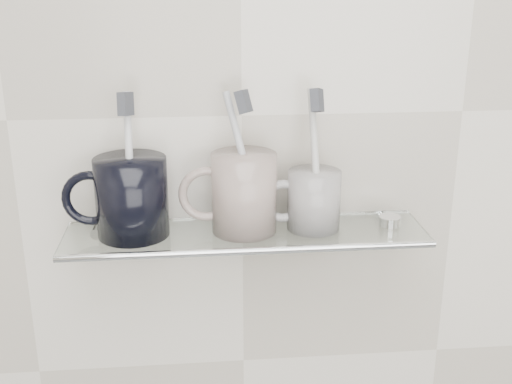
{
  "coord_description": "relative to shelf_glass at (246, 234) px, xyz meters",
  "views": [
    {
      "loc": [
        -0.06,
        0.22,
        1.45
      ],
      "look_at": [
        0.01,
        1.04,
        1.16
      ],
      "focal_mm": 45.0,
      "sensor_mm": 36.0,
      "label": 1
    }
  ],
  "objects": [
    {
      "name": "bristles_right",
      "position": [
        0.1,
        0.0,
        0.19
      ],
      "size": [
        0.02,
        0.03,
        0.04
      ],
      "primitive_type": "cube",
      "rotation": [
        -0.24,
        -0.17,
        -0.48
      ],
      "color": "#35383E",
      "rests_on": "toothbrush_right"
    },
    {
      "name": "bracket_left",
      "position": [
        -0.21,
        0.05,
        -0.01
      ],
      "size": [
        0.02,
        0.03,
        0.02
      ],
      "primitive_type": "cylinder",
      "rotation": [
        1.57,
        0.0,
        0.0
      ],
      "color": "silver",
      "rests_on": "wall_back"
    },
    {
      "name": "mug_left",
      "position": [
        -0.15,
        0.0,
        0.06
      ],
      "size": [
        0.13,
        0.13,
        0.11
      ],
      "primitive_type": "cylinder",
      "rotation": [
        0.0,
        0.0,
        -0.4
      ],
      "color": "black",
      "rests_on": "shelf_glass"
    },
    {
      "name": "shelf_rail",
      "position": [
        0.0,
        -0.06,
        0.0
      ],
      "size": [
        0.5,
        0.01,
        0.01
      ],
      "primitive_type": "cylinder",
      "rotation": [
        0.0,
        1.57,
        0.0
      ],
      "color": "silver",
      "rests_on": "shelf_glass"
    },
    {
      "name": "toothbrush_left",
      "position": [
        -0.15,
        0.0,
        0.1
      ],
      "size": [
        0.01,
        0.04,
        0.19
      ],
      "primitive_type": "cylinder",
      "rotation": [
        -0.14,
        -0.06,
        -0.44
      ],
      "color": "white",
      "rests_on": "mug_left"
    },
    {
      "name": "mug_center_handle",
      "position": [
        -0.05,
        0.0,
        0.06
      ],
      "size": [
        0.08,
        0.01,
        0.08
      ],
      "primitive_type": "torus",
      "rotation": [
        1.57,
        0.0,
        0.0
      ],
      "color": "silver",
      "rests_on": "mug_center"
    },
    {
      "name": "bristles_left",
      "position": [
        -0.15,
        0.0,
        0.19
      ],
      "size": [
        0.02,
        0.03,
        0.03
      ],
      "primitive_type": "cube",
      "rotation": [
        -0.14,
        -0.06,
        -0.44
      ],
      "color": "#35383E",
      "rests_on": "toothbrush_left"
    },
    {
      "name": "shelf_glass",
      "position": [
        0.0,
        0.0,
        0.0
      ],
      "size": [
        0.5,
        0.12,
        0.01
      ],
      "primitive_type": "cube",
      "color": "silver",
      "rests_on": "wall_back"
    },
    {
      "name": "mug_center",
      "position": [
        -0.0,
        0.0,
        0.06
      ],
      "size": [
        0.09,
        0.09,
        0.11
      ],
      "primitive_type": "cylinder",
      "rotation": [
        0.0,
        0.0,
        0.01
      ],
      "color": "silver",
      "rests_on": "shelf_glass"
    },
    {
      "name": "toothbrush_center",
      "position": [
        -0.0,
        0.0,
        0.1
      ],
      "size": [
        0.06,
        0.05,
        0.18
      ],
      "primitive_type": "cylinder",
      "rotation": [
        -0.11,
        -0.31,
        -0.41
      ],
      "color": "#AAADB2",
      "rests_on": "mug_center"
    },
    {
      "name": "chrome_cap",
      "position": [
        0.21,
        0.0,
        0.01
      ],
      "size": [
        0.03,
        0.03,
        0.01
      ],
      "primitive_type": "cylinder",
      "color": "silver",
      "rests_on": "shelf_glass"
    },
    {
      "name": "bristles_center",
      "position": [
        -0.0,
        0.0,
        0.19
      ],
      "size": [
        0.03,
        0.03,
        0.03
      ],
      "primitive_type": "cube",
      "rotation": [
        -0.11,
        -0.31,
        -0.41
      ],
      "color": "#35383E",
      "rests_on": "toothbrush_center"
    },
    {
      "name": "wall_back",
      "position": [
        0.0,
        0.06,
        0.15
      ],
      "size": [
        2.5,
        0.0,
        2.5
      ],
      "primitive_type": "plane",
      "rotation": [
        1.57,
        0.0,
        0.0
      ],
      "color": "beige",
      "rests_on": "ground"
    },
    {
      "name": "mug_left_handle",
      "position": [
        -0.21,
        0.0,
        0.06
      ],
      "size": [
        0.08,
        0.01,
        0.08
      ],
      "primitive_type": "torus",
      "rotation": [
        1.57,
        0.0,
        0.0
      ],
      "color": "black",
      "rests_on": "mug_left"
    },
    {
      "name": "mug_right_handle",
      "position": [
        0.05,
        0.0,
        0.05
      ],
      "size": [
        0.06,
        0.01,
        0.06
      ],
      "primitive_type": "torus",
      "rotation": [
        1.57,
        0.0,
        0.0
      ],
      "color": "silver",
      "rests_on": "mug_right"
    },
    {
      "name": "bracket_right",
      "position": [
        0.21,
        0.05,
        -0.01
      ],
      "size": [
        0.02,
        0.03,
        0.02
      ],
      "primitive_type": "cylinder",
      "rotation": [
        1.57,
        0.0,
        0.0
      ],
      "color": "silver",
      "rests_on": "wall_back"
    },
    {
      "name": "toothbrush_right",
      "position": [
        0.1,
        0.0,
        0.1
      ],
      "size": [
        0.02,
        0.07,
        0.19
      ],
      "primitive_type": "cylinder",
      "rotation": [
        -0.24,
        -0.17,
        -0.48
      ],
      "color": "#B9B6A7",
      "rests_on": "mug_right"
    },
    {
      "name": "mug_right",
      "position": [
        0.1,
        0.0,
        0.05
      ],
      "size": [
        0.09,
        0.09,
        0.08
      ],
      "primitive_type": "cylinder",
      "rotation": [
        0.0,
        0.0,
        0.3
      ],
      "color": "silver",
      "rests_on": "shelf_glass"
    }
  ]
}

